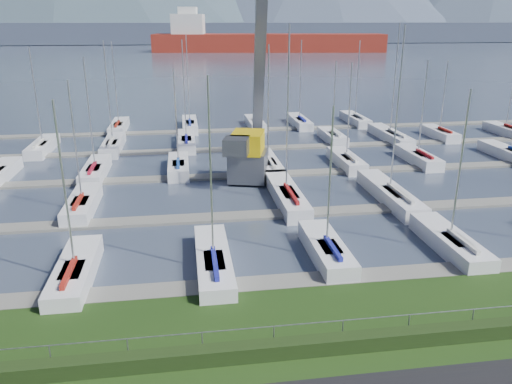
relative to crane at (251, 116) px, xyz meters
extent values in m
cube|color=#3E485A|center=(-1.54, 234.45, -5.73)|extent=(800.00, 540.00, 0.20)
cube|color=#1F3112|center=(-1.54, -25.95, -4.98)|extent=(80.00, 0.70, 0.70)
cylinder|color=gray|center=(-1.54, -25.55, -4.13)|extent=(80.00, 0.04, 0.04)
cube|color=#3E475B|center=(-1.54, 304.45, 0.67)|extent=(900.00, 80.00, 12.00)
cube|color=slate|center=(-1.54, -19.55, -5.55)|extent=(90.00, 1.60, 0.25)
cube|color=slate|center=(-1.54, -9.55, -5.55)|extent=(90.00, 1.60, 0.25)
cube|color=gray|center=(-1.54, 0.45, -5.55)|extent=(90.00, 1.60, 0.25)
cube|color=slate|center=(-1.54, 10.45, -5.55)|extent=(90.00, 1.60, 0.25)
cube|color=slate|center=(-1.54, 20.45, -5.55)|extent=(90.00, 1.60, 0.25)
cube|color=slate|center=(-0.46, -1.23, -4.13)|extent=(3.93, 3.93, 2.60)
cube|color=yellow|center=(-0.46, -1.23, -2.03)|extent=(3.40, 3.96, 1.80)
cube|color=#57585E|center=(1.34, 3.27, 6.97)|extent=(2.02, 11.26, 19.89)
cube|color=#525459|center=(-1.66, -3.23, -1.83)|extent=(2.51, 2.65, 1.40)
cube|color=maroon|center=(34.30, 190.95, -2.83)|extent=(105.51, 31.37, 10.00)
cube|color=silver|center=(-1.81, 195.69, 4.67)|extent=(15.70, 15.70, 12.00)
cube|color=silver|center=(-1.81, 195.69, 11.67)|extent=(8.97, 8.97, 4.00)
camera|label=1|loc=(-5.86, -43.11, 7.97)|focal=35.00mm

